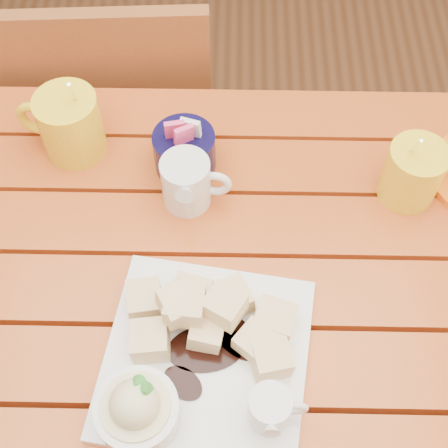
{
  "coord_description": "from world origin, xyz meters",
  "views": [
    {
      "loc": [
        0.06,
        -0.4,
        1.56
      ],
      "look_at": [
        0.05,
        0.07,
        0.82
      ],
      "focal_mm": 50.0,
      "sensor_mm": 36.0,
      "label": 1
    }
  ],
  "objects_px": {
    "dessert_plate": "(193,362)",
    "coffee_mug_left": "(69,124)",
    "chair_far": "(121,120)",
    "table": "(189,319)",
    "coffee_mug_right": "(414,172)"
  },
  "relations": [
    {
      "from": "dessert_plate",
      "to": "coffee_mug_left",
      "type": "xyz_separation_m",
      "value": [
        -0.21,
        0.38,
        0.03
      ]
    },
    {
      "from": "coffee_mug_left",
      "to": "coffee_mug_right",
      "type": "height_order",
      "value": "coffee_mug_left"
    },
    {
      "from": "table",
      "to": "dessert_plate",
      "type": "distance_m",
      "value": 0.19
    },
    {
      "from": "coffee_mug_left",
      "to": "coffee_mug_right",
      "type": "distance_m",
      "value": 0.55
    },
    {
      "from": "table",
      "to": "coffee_mug_right",
      "type": "xyz_separation_m",
      "value": [
        0.34,
        0.18,
        0.16
      ]
    },
    {
      "from": "table",
      "to": "chair_far",
      "type": "height_order",
      "value": "chair_far"
    },
    {
      "from": "table",
      "to": "coffee_mug_right",
      "type": "height_order",
      "value": "coffee_mug_right"
    },
    {
      "from": "table",
      "to": "dessert_plate",
      "type": "bearing_deg",
      "value": -81.77
    },
    {
      "from": "dessert_plate",
      "to": "coffee_mug_left",
      "type": "distance_m",
      "value": 0.44
    },
    {
      "from": "chair_far",
      "to": "coffee_mug_left",
      "type": "bearing_deg",
      "value": 85.21
    },
    {
      "from": "dessert_plate",
      "to": "chair_far",
      "type": "distance_m",
      "value": 0.77
    },
    {
      "from": "dessert_plate",
      "to": "chair_far",
      "type": "xyz_separation_m",
      "value": [
        -0.21,
        0.68,
        -0.29
      ]
    },
    {
      "from": "dessert_plate",
      "to": "chair_far",
      "type": "bearing_deg",
      "value": 107.0
    },
    {
      "from": "chair_far",
      "to": "coffee_mug_right",
      "type": "bearing_deg",
      "value": 141.38
    },
    {
      "from": "table",
      "to": "chair_far",
      "type": "xyz_separation_m",
      "value": [
        -0.19,
        0.55,
        -0.16
      ]
    }
  ]
}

